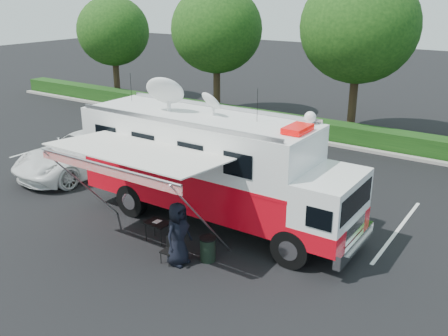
% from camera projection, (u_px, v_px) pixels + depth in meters
% --- Properties ---
extents(ground_plane, '(120.00, 120.00, 0.00)m').
position_uv_depth(ground_plane, '(216.00, 222.00, 17.61)').
color(ground_plane, black).
rests_on(ground_plane, ground).
extents(back_border, '(60.00, 6.14, 8.87)m').
position_uv_depth(back_border, '(379.00, 47.00, 25.39)').
color(back_border, '#9E998E').
rests_on(back_border, ground_plane).
extents(stall_lines, '(24.12, 5.50, 0.01)m').
position_uv_depth(stall_lines, '(248.00, 192.00, 20.22)').
color(stall_lines, silver).
rests_on(stall_lines, ground_plane).
extents(command_truck, '(10.07, 2.77, 4.84)m').
position_uv_depth(command_truck, '(214.00, 167.00, 16.96)').
color(command_truck, black).
rests_on(command_truck, ground_plane).
extents(awning, '(5.49, 2.82, 3.32)m').
position_uv_depth(awning, '(133.00, 155.00, 14.84)').
color(awning, silver).
rests_on(awning, ground_plane).
extents(white_suv, '(3.45, 6.58, 1.77)m').
position_uv_depth(white_suv, '(86.00, 171.00, 22.56)').
color(white_suv, white).
rests_on(white_suv, ground_plane).
extents(person, '(0.66, 0.98, 1.96)m').
position_uv_depth(person, '(179.00, 263.00, 15.00)').
color(person, black).
rests_on(person, ground_plane).
extents(folding_table, '(0.81, 0.59, 0.68)m').
position_uv_depth(folding_table, '(157.00, 224.00, 16.12)').
color(folding_table, black).
rests_on(folding_table, ground_plane).
extents(folding_chair, '(0.41, 0.43, 0.82)m').
position_uv_depth(folding_chair, '(170.00, 247.00, 14.94)').
color(folding_chair, black).
rests_on(folding_chair, ground_plane).
extents(trash_bin, '(0.51, 0.51, 0.77)m').
position_uv_depth(trash_bin, '(208.00, 249.00, 15.04)').
color(trash_bin, black).
rests_on(trash_bin, ground_plane).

